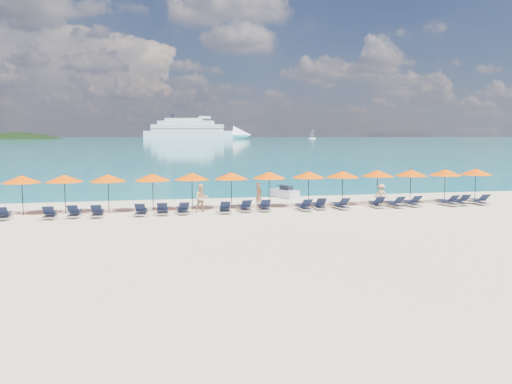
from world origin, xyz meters
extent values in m
plane|color=beige|center=(0.00, 0.00, 0.00)|extent=(1400.00, 1400.00, 0.00)
cube|color=#1FA9B2|center=(0.00, 660.00, 0.01)|extent=(1600.00, 1300.00, 0.01)
ellipsoid|color=black|center=(-150.00, 560.00, -35.00)|extent=(162.00, 126.00, 85.50)
cube|color=white|center=(31.49, 519.81, 4.37)|extent=(97.15, 43.08, 8.73)
cone|color=white|center=(86.91, 504.03, 4.37)|extent=(23.73, 23.73, 19.21)
cube|color=white|center=(29.81, 520.29, 12.22)|extent=(77.96, 35.31, 6.98)
cube|color=white|center=(28.13, 520.76, 17.46)|extent=(60.85, 28.89, 4.37)
cube|color=white|center=(26.45, 521.24, 20.95)|extent=(41.66, 21.12, 3.06)
cube|color=black|center=(29.81, 520.29, 10.91)|extent=(78.93, 35.74, 0.79)
cube|color=black|center=(29.81, 520.29, 13.97)|extent=(76.99, 34.88, 0.79)
cylinder|color=black|center=(14.86, 524.54, 24.45)|extent=(3.84, 3.84, 4.80)
cube|color=white|center=(176.56, 544.10, 0.69)|extent=(5.14, 1.71, 1.37)
cylinder|color=white|center=(176.56, 544.10, 5.14)|extent=(0.31, 0.31, 8.57)
cube|color=white|center=(168.28, 511.07, 0.77)|extent=(5.78, 1.93, 1.54)
cylinder|color=white|center=(168.28, 511.07, 5.78)|extent=(0.35, 0.35, 9.64)
cube|color=silver|center=(3.41, 9.56, 0.29)|extent=(1.80, 2.50, 0.54)
cube|color=black|center=(3.50, 9.38, 0.68)|extent=(0.86, 1.09, 0.34)
cylinder|color=black|center=(3.16, 10.09, 0.83)|extent=(0.51, 0.28, 0.06)
imported|color=tan|center=(0.63, 5.20, 0.76)|extent=(0.66, 0.65, 1.53)
imported|color=tan|center=(-3.05, 3.72, 0.82)|extent=(0.83, 0.52, 1.65)
imported|color=tan|center=(8.26, 4.11, 0.71)|extent=(1.00, 0.83, 1.41)
cylinder|color=black|center=(-12.90, 4.71, 1.10)|extent=(0.05, 0.05, 2.20)
cone|color=#FF5200|center=(-12.90, 4.71, 2.02)|extent=(2.10, 2.10, 0.42)
sphere|color=black|center=(-12.90, 4.71, 2.24)|extent=(0.08, 0.08, 0.08)
cylinder|color=black|center=(-10.67, 4.77, 1.10)|extent=(0.05, 0.05, 2.20)
cone|color=#FF5200|center=(-10.67, 4.77, 2.02)|extent=(2.10, 2.10, 0.42)
sphere|color=black|center=(-10.67, 4.77, 2.24)|extent=(0.08, 0.08, 0.08)
cylinder|color=black|center=(-8.28, 4.56, 1.10)|extent=(0.05, 0.05, 2.20)
cone|color=#FF5200|center=(-8.28, 4.56, 2.02)|extent=(2.10, 2.10, 0.42)
sphere|color=black|center=(-8.28, 4.56, 2.24)|extent=(0.08, 0.08, 0.08)
cylinder|color=black|center=(-5.80, 4.65, 1.10)|extent=(0.05, 0.05, 2.20)
cone|color=#FF5200|center=(-5.80, 4.65, 2.02)|extent=(2.10, 2.10, 0.42)
sphere|color=black|center=(-5.80, 4.65, 2.24)|extent=(0.08, 0.08, 0.08)
cylinder|color=black|center=(-3.51, 4.77, 1.10)|extent=(0.05, 0.05, 2.20)
cone|color=#FF5200|center=(-3.51, 4.77, 2.02)|extent=(2.10, 2.10, 0.42)
sphere|color=black|center=(-3.51, 4.77, 2.24)|extent=(0.08, 0.08, 0.08)
cylinder|color=black|center=(-1.16, 4.71, 1.10)|extent=(0.05, 0.05, 2.20)
cone|color=#FF5200|center=(-1.16, 4.71, 2.02)|extent=(2.10, 2.10, 0.42)
sphere|color=black|center=(-1.16, 4.71, 2.24)|extent=(0.08, 0.08, 0.08)
cylinder|color=black|center=(1.17, 4.72, 1.10)|extent=(0.05, 0.05, 2.20)
cone|color=#FF5200|center=(1.17, 4.72, 2.02)|extent=(2.10, 2.10, 0.42)
sphere|color=black|center=(1.17, 4.72, 2.24)|extent=(0.08, 0.08, 0.08)
cylinder|color=black|center=(3.65, 4.63, 1.10)|extent=(0.05, 0.05, 2.20)
cone|color=#FF5200|center=(3.65, 4.63, 2.02)|extent=(2.10, 2.10, 0.42)
sphere|color=black|center=(3.65, 4.63, 2.24)|extent=(0.08, 0.08, 0.08)
cylinder|color=black|center=(5.84, 4.55, 1.10)|extent=(0.05, 0.05, 2.20)
cone|color=#FF5200|center=(5.84, 4.55, 2.02)|extent=(2.10, 2.10, 0.42)
sphere|color=black|center=(5.84, 4.55, 2.24)|extent=(0.08, 0.08, 0.08)
cylinder|color=black|center=(8.30, 4.80, 1.10)|extent=(0.05, 0.05, 2.20)
cone|color=#FF5200|center=(8.30, 4.80, 2.02)|extent=(2.10, 2.10, 0.42)
sphere|color=black|center=(8.30, 4.80, 2.24)|extent=(0.08, 0.08, 0.08)
cylinder|color=black|center=(10.59, 4.73, 1.10)|extent=(0.05, 0.05, 2.20)
cone|color=#FF5200|center=(10.59, 4.73, 2.02)|extent=(2.10, 2.10, 0.42)
sphere|color=black|center=(10.59, 4.73, 2.24)|extent=(0.08, 0.08, 0.08)
cylinder|color=black|center=(12.99, 4.62, 1.10)|extent=(0.05, 0.05, 2.20)
cone|color=#FF5200|center=(12.99, 4.62, 2.02)|extent=(2.10, 2.10, 0.42)
sphere|color=black|center=(12.99, 4.62, 2.24)|extent=(0.08, 0.08, 0.08)
cylinder|color=black|center=(15.30, 4.73, 1.10)|extent=(0.05, 0.05, 2.20)
cone|color=#FF5200|center=(15.30, 4.73, 2.02)|extent=(2.10, 2.10, 0.42)
sphere|color=black|center=(15.30, 4.73, 2.24)|extent=(0.08, 0.08, 0.08)
cube|color=silver|center=(-13.57, 3.50, 0.14)|extent=(0.78, 1.75, 0.06)
cube|color=black|center=(-13.59, 3.75, 0.30)|extent=(0.65, 1.15, 0.04)
cube|color=black|center=(-13.51, 2.95, 0.55)|extent=(0.60, 0.59, 0.43)
cube|color=silver|center=(-11.22, 3.28, 0.14)|extent=(0.72, 1.73, 0.06)
cube|color=black|center=(-11.23, 3.53, 0.30)|extent=(0.62, 1.13, 0.04)
cube|color=black|center=(-11.18, 2.73, 0.55)|extent=(0.58, 0.57, 0.43)
cube|color=silver|center=(-9.99, 3.48, 0.14)|extent=(0.66, 1.72, 0.06)
cube|color=black|center=(-9.98, 3.73, 0.30)|extent=(0.58, 1.11, 0.04)
cube|color=black|center=(-10.00, 2.93, 0.55)|extent=(0.56, 0.55, 0.43)
cube|color=silver|center=(-8.77, 3.34, 0.14)|extent=(0.63, 1.70, 0.06)
cube|color=black|center=(-8.78, 3.59, 0.30)|extent=(0.55, 1.10, 0.04)
cube|color=black|center=(-8.77, 2.79, 0.55)|extent=(0.55, 0.54, 0.43)
cube|color=silver|center=(-6.45, 3.35, 0.14)|extent=(0.76, 1.75, 0.06)
cube|color=black|center=(-6.43, 3.60, 0.30)|extent=(0.64, 1.14, 0.04)
cube|color=black|center=(-6.49, 2.80, 0.55)|extent=(0.59, 0.58, 0.43)
cube|color=silver|center=(-5.28, 3.44, 0.14)|extent=(0.70, 1.73, 0.06)
cube|color=black|center=(-5.27, 3.69, 0.30)|extent=(0.60, 1.12, 0.04)
cube|color=black|center=(-5.31, 2.89, 0.55)|extent=(0.57, 0.56, 0.43)
cube|color=silver|center=(-4.16, 3.43, 0.14)|extent=(0.76, 1.75, 0.06)
cube|color=black|center=(-4.18, 3.67, 0.30)|extent=(0.64, 1.14, 0.04)
cube|color=black|center=(-4.11, 2.88, 0.55)|extent=(0.59, 0.58, 0.43)
cube|color=silver|center=(-1.76, 3.31, 0.14)|extent=(0.76, 1.75, 0.06)
cube|color=black|center=(-1.74, 3.56, 0.30)|extent=(0.64, 1.14, 0.04)
cube|color=black|center=(-1.81, 2.77, 0.55)|extent=(0.59, 0.58, 0.43)
cube|color=silver|center=(-0.56, 3.64, 0.14)|extent=(0.68, 1.72, 0.06)
cube|color=black|center=(-0.57, 3.89, 0.30)|extent=(0.59, 1.12, 0.04)
cube|color=black|center=(-0.54, 3.09, 0.55)|extent=(0.57, 0.56, 0.43)
cube|color=silver|center=(0.59, 3.62, 0.14)|extent=(0.67, 1.72, 0.06)
cube|color=black|center=(0.60, 3.87, 0.30)|extent=(0.58, 1.12, 0.04)
cube|color=black|center=(0.57, 3.07, 0.55)|extent=(0.57, 0.55, 0.43)
cube|color=silver|center=(2.97, 3.31, 0.14)|extent=(0.66, 1.71, 0.06)
cube|color=black|center=(2.96, 3.56, 0.30)|extent=(0.57, 1.11, 0.04)
cube|color=black|center=(2.98, 2.76, 0.55)|extent=(0.56, 0.55, 0.43)
cube|color=silver|center=(4.02, 3.66, 0.14)|extent=(0.79, 1.76, 0.06)
cube|color=black|center=(4.05, 3.91, 0.30)|extent=(0.66, 1.15, 0.04)
cube|color=black|center=(3.97, 3.11, 0.55)|extent=(0.60, 0.59, 0.43)
cube|color=silver|center=(5.29, 3.43, 0.14)|extent=(0.78, 1.75, 0.06)
cube|color=black|center=(5.27, 3.68, 0.30)|extent=(0.65, 1.15, 0.04)
cube|color=black|center=(5.34, 2.89, 0.55)|extent=(0.60, 0.59, 0.43)
cube|color=silver|center=(7.72, 3.62, 0.14)|extent=(0.78, 1.75, 0.06)
cube|color=black|center=(7.75, 3.86, 0.30)|extent=(0.65, 1.15, 0.04)
cube|color=black|center=(7.67, 3.07, 0.55)|extent=(0.60, 0.59, 0.43)
cube|color=silver|center=(8.82, 3.38, 0.14)|extent=(0.74, 1.74, 0.06)
cube|color=black|center=(8.80, 3.63, 0.30)|extent=(0.63, 1.14, 0.04)
cube|color=black|center=(8.86, 2.83, 0.55)|extent=(0.59, 0.58, 0.43)
cube|color=silver|center=(10.05, 3.55, 0.14)|extent=(0.68, 1.72, 0.06)
cube|color=black|center=(10.04, 3.80, 0.30)|extent=(0.59, 1.12, 0.04)
cube|color=black|center=(10.06, 3.00, 0.55)|extent=(0.57, 0.56, 0.43)
cube|color=silver|center=(12.49, 3.44, 0.14)|extent=(0.78, 1.75, 0.06)
cube|color=black|center=(12.47, 3.69, 0.30)|extent=(0.65, 1.15, 0.04)
cube|color=black|center=(12.54, 2.89, 0.55)|extent=(0.60, 0.59, 0.43)
cube|color=silver|center=(13.44, 3.53, 0.14)|extent=(0.79, 1.75, 0.06)
cube|color=black|center=(13.47, 3.78, 0.30)|extent=(0.66, 1.15, 0.04)
cube|color=black|center=(13.39, 2.98, 0.55)|extent=(0.60, 0.59, 0.43)
cube|color=silver|center=(14.73, 3.45, 0.14)|extent=(0.73, 1.74, 0.06)
cube|color=black|center=(14.75, 3.70, 0.30)|extent=(0.62, 1.13, 0.04)
cube|color=black|center=(14.70, 2.90, 0.55)|extent=(0.58, 0.57, 0.43)
camera|label=1|loc=(-5.65, -24.79, 4.45)|focal=35.00mm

